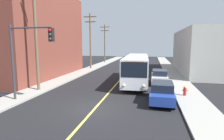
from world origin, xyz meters
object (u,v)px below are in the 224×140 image
parked_car_blue (162,92)px  utility_pole_near (36,30)px  utility_pole_mid (90,39)px  city_bus (137,68)px  parked_car_silver (159,76)px  utility_pole_far (105,42)px  fire_hydrant (185,91)px  traffic_signal_left_corner (29,48)px

parked_car_blue → utility_pole_near: 12.86m
utility_pole_near → utility_pole_mid: size_ratio=1.05×
city_bus → parked_car_silver: (2.70, -0.11, -0.98)m
city_bus → parked_car_silver: 2.87m
parked_car_blue → parked_car_silver: same height
utility_pole_far → fire_hydrant: utility_pole_far is taller
parked_car_blue → utility_pole_mid: size_ratio=0.45×
utility_pole_far → utility_pole_mid: bearing=-87.9°
city_bus → utility_pole_far: utility_pole_far is taller
utility_pole_near → utility_pole_far: 29.82m
parked_car_blue → utility_pole_near: bearing=173.9°
parked_car_blue → city_bus: bearing=109.0°
city_bus → utility_pole_far: bearing=112.7°
parked_car_silver → traffic_signal_left_corner: 14.43m
parked_car_blue → fire_hydrant: size_ratio=5.32×
parked_car_blue → fire_hydrant: bearing=43.7°
utility_pole_mid → fire_hydrant: 22.13m
city_bus → utility_pole_mid: 14.80m
utility_pole_near → fire_hydrant: size_ratio=12.51×
utility_pole_near → parked_car_blue: bearing=-6.1°
parked_car_silver → traffic_signal_left_corner: bearing=-137.4°
parked_car_blue → parked_car_silver: 7.42m
utility_pole_mid → utility_pole_far: 12.76m
city_bus → traffic_signal_left_corner: traffic_signal_left_corner is taller
fire_hydrant → utility_pole_mid: bearing=130.6°
parked_car_silver → utility_pole_far: utility_pole_far is taller
utility_pole_far → fire_hydrant: (14.49, -29.09, -4.72)m
parked_car_silver → fire_hydrant: (1.95, -5.45, -0.26)m
utility_pole_far → utility_pole_near: bearing=-88.7°
parked_car_blue → utility_pole_near: size_ratio=0.42×
parked_car_silver → fire_hydrant: size_ratio=5.26×
parked_car_silver → utility_pole_mid: size_ratio=0.44×
utility_pole_near → fire_hydrant: (13.80, 0.71, -5.33)m
parked_car_silver → fire_hydrant: parked_car_silver is taller
utility_pole_mid → utility_pole_far: size_ratio=1.07×
parked_car_blue → utility_pole_mid: (-11.97, 18.31, 4.82)m
utility_pole_mid → traffic_signal_left_corner: (1.77, -20.38, -1.36)m
parked_car_blue → utility_pole_mid: bearing=123.2°
traffic_signal_left_corner → utility_pole_far: bearing=93.9°
city_bus → fire_hydrant: (4.65, -5.56, -1.23)m
traffic_signal_left_corner → parked_car_blue: bearing=11.5°
utility_pole_near → parked_car_silver: bearing=27.5°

